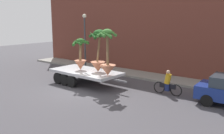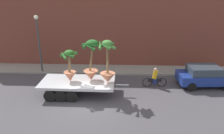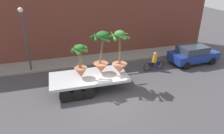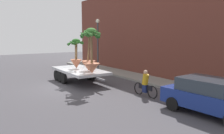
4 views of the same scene
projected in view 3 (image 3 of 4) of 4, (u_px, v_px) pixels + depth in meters
The scene contains 10 objects.
ground_plane at pixel (108, 98), 13.05m from camera, with size 60.00×60.00×0.00m, color #423F44.
sidewalk at pixel (90, 60), 18.31m from camera, with size 24.00×2.20×0.15m, color gray.
building_facade at pixel (84, 14), 18.19m from camera, with size 24.00×1.20×7.64m, color brown.
flatbed_trailer at pixel (85, 79), 13.67m from camera, with size 6.11×2.57×0.98m.
potted_palm_rear at pixel (102, 53), 13.53m from camera, with size 1.63×1.65×2.87m.
potted_palm_middle at pixel (80, 63), 13.06m from camera, with size 1.29×1.32×2.23m.
potted_palm_front at pixel (120, 57), 13.55m from camera, with size 1.20×1.23×2.95m.
cyclist at pixel (154, 62), 16.42m from camera, with size 1.84×0.36×1.54m.
parked_car at pixel (193, 54), 17.60m from camera, with size 4.21×2.21×1.58m.
street_lamp at pixel (24, 32), 15.04m from camera, with size 0.36×0.36×4.83m.
Camera 3 is at (-2.82, -10.60, 7.34)m, focal length 33.08 mm.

